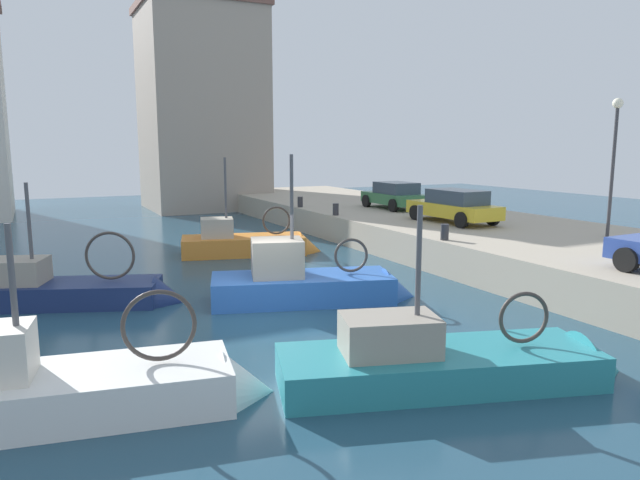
# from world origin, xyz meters

# --- Properties ---
(water_surface) EXTENTS (80.00, 80.00, 0.00)m
(water_surface) POSITION_xyz_m (0.00, 0.00, 0.00)
(water_surface) COLOR navy
(water_surface) RESTS_ON ground
(quay_wall) EXTENTS (9.00, 56.00, 1.20)m
(quay_wall) POSITION_xyz_m (11.50, 0.00, 0.60)
(quay_wall) COLOR #ADA08C
(quay_wall) RESTS_ON ground
(fishing_boat_orange) EXTENTS (5.99, 3.23, 4.82)m
(fishing_boat_orange) POSITION_xyz_m (2.67, 8.53, 0.10)
(fishing_boat_orange) COLOR orange
(fishing_boat_orange) RESTS_ON ground
(fishing_boat_navy) EXTENTS (6.70, 3.83, 4.18)m
(fishing_boat_navy) POSITION_xyz_m (-4.65, 3.56, 0.12)
(fishing_boat_navy) COLOR navy
(fishing_boat_navy) RESTS_ON ground
(fishing_boat_teal) EXTENTS (6.97, 3.67, 4.21)m
(fishing_boat_teal) POSITION_xyz_m (1.67, -5.59, 0.10)
(fishing_boat_teal) COLOR teal
(fishing_boat_teal) RESTS_ON ground
(fishing_boat_blue) EXTENTS (6.17, 3.49, 5.04)m
(fishing_boat_blue) POSITION_xyz_m (1.77, 0.85, 0.15)
(fishing_boat_blue) COLOR #2D60B7
(fishing_boat_blue) RESTS_ON ground
(fishing_boat_white) EXTENTS (6.23, 2.82, 4.05)m
(fishing_boat_white) POSITION_xyz_m (-4.60, -3.89, 0.10)
(fishing_boat_white) COLOR white
(fishing_boat_white) RESTS_ON ground
(parked_car_yellow) EXTENTS (1.96, 4.39, 1.40)m
(parked_car_yellow) POSITION_xyz_m (10.57, 5.45, 1.91)
(parked_car_yellow) COLOR gold
(parked_car_yellow) RESTS_ON quay_wall
(parked_car_green) EXTENTS (1.98, 3.81, 1.36)m
(parked_car_green) POSITION_xyz_m (11.40, 11.17, 1.90)
(parked_car_green) COLOR #387547
(parked_car_green) RESTS_ON quay_wall
(mooring_bollard_south) EXTENTS (0.28, 0.28, 0.55)m
(mooring_bollard_south) POSITION_xyz_m (7.35, 2.00, 1.48)
(mooring_bollard_south) COLOR #2D2D33
(mooring_bollard_south) RESTS_ON quay_wall
(mooring_bollard_mid) EXTENTS (0.28, 0.28, 0.55)m
(mooring_bollard_mid) POSITION_xyz_m (7.35, 10.00, 1.48)
(mooring_bollard_mid) COLOR #2D2D33
(mooring_bollard_mid) RESTS_ON quay_wall
(mooring_bollard_north) EXTENTS (0.28, 0.28, 0.55)m
(mooring_bollard_north) POSITION_xyz_m (7.35, 14.00, 1.48)
(mooring_bollard_north) COLOR #2D2D33
(mooring_bollard_north) RESTS_ON quay_wall
(quay_streetlamp) EXTENTS (0.36, 0.36, 4.83)m
(quay_streetlamp) POSITION_xyz_m (13.00, -0.02, 4.45)
(quay_streetlamp) COLOR #38383D
(quay_streetlamp) RESTS_ON quay_wall
(waterfront_building_west) EXTENTS (7.97, 7.76, 13.98)m
(waterfront_building_west) POSITION_xyz_m (5.75, 26.97, 7.01)
(waterfront_building_west) COLOR #A39384
(waterfront_building_west) RESTS_ON ground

